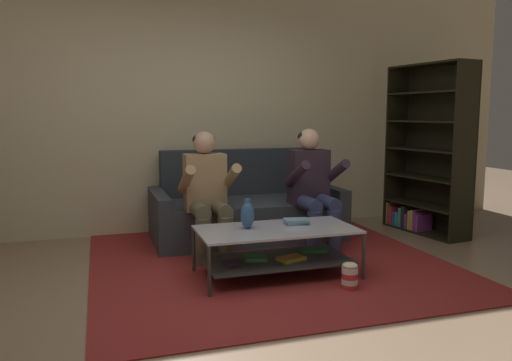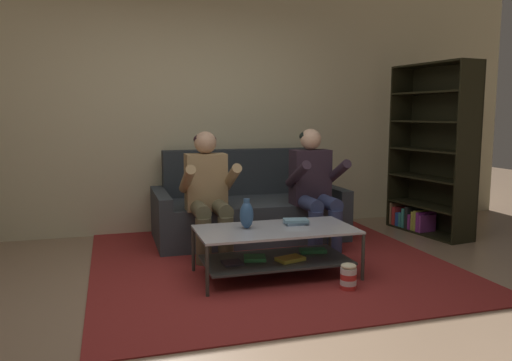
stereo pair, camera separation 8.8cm
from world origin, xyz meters
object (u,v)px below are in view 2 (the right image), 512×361
object	(u,v)px
bookshelf	(431,163)
popcorn_tub	(348,277)
coffee_table	(276,245)
vase	(247,214)
book_stack	(296,222)
couch	(247,211)
person_seated_right	(314,184)
person_seated_left	(208,189)

from	to	relation	value
bookshelf	popcorn_tub	world-z (taller)	bookshelf
bookshelf	coffee_table	bearing A→B (deg)	-155.25
vase	coffee_table	bearing A→B (deg)	-16.10
coffee_table	book_stack	xyz separation A→B (m)	(0.21, 0.09, 0.16)
coffee_table	vase	bearing A→B (deg)	163.90
couch	vase	size ratio (longest dim) A/B	8.05
book_stack	person_seated_right	bearing A→B (deg)	56.19
coffee_table	vase	distance (m)	0.35
coffee_table	popcorn_tub	distance (m)	0.64
person_seated_right	vase	world-z (taller)	person_seated_right
couch	coffee_table	size ratio (longest dim) A/B	1.54
coffee_table	popcorn_tub	xyz separation A→B (m)	(0.42, -0.46, -0.16)
couch	book_stack	world-z (taller)	couch
vase	popcorn_tub	distance (m)	0.93
couch	coffee_table	xyz separation A→B (m)	(-0.13, -1.34, -0.03)
person_seated_left	coffee_table	xyz separation A→B (m)	(0.41, -0.76, -0.37)
bookshelf	person_seated_right	bearing A→B (deg)	-171.26
person_seated_right	popcorn_tub	size ratio (longest dim) A/B	5.63
couch	coffee_table	distance (m)	1.35
couch	popcorn_tub	bearing A→B (deg)	-80.60
person_seated_right	popcorn_tub	world-z (taller)	person_seated_right
vase	book_stack	world-z (taller)	vase
couch	bookshelf	size ratio (longest dim) A/B	1.05
person_seated_left	person_seated_right	distance (m)	1.06
couch	bookshelf	xyz separation A→B (m)	(2.03, -0.35, 0.50)
couch	coffee_table	bearing A→B (deg)	-95.34
person_seated_left	book_stack	distance (m)	0.93
couch	popcorn_tub	distance (m)	1.83
person_seated_right	popcorn_tub	bearing A→B (deg)	-100.86
coffee_table	bookshelf	world-z (taller)	bookshelf
book_stack	popcorn_tub	distance (m)	0.67
coffee_table	vase	xyz separation A→B (m)	(-0.23, 0.07, 0.25)
person_seated_right	coffee_table	world-z (taller)	person_seated_right
person_seated_left	vase	world-z (taller)	person_seated_left
coffee_table	popcorn_tub	size ratio (longest dim) A/B	6.12
person_seated_right	book_stack	distance (m)	0.84
couch	popcorn_tub	xyz separation A→B (m)	(0.30, -1.80, -0.19)
vase	bookshelf	world-z (taller)	bookshelf
couch	popcorn_tub	size ratio (longest dim) A/B	9.40
popcorn_tub	person_seated_left	bearing A→B (deg)	124.27
vase	bookshelf	xyz separation A→B (m)	(2.38, 0.93, 0.27)
vase	popcorn_tub	bearing A→B (deg)	-38.66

